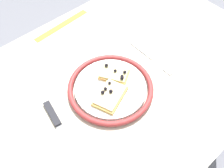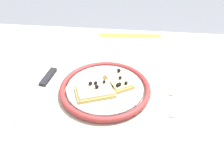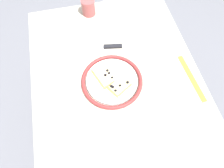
{
  "view_description": "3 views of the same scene",
  "coord_description": "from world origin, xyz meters",
  "views": [
    {
      "loc": [
        0.34,
        0.36,
        1.43
      ],
      "look_at": [
        0.05,
        0.03,
        0.81
      ],
      "focal_mm": 39.62,
      "sensor_mm": 36.0,
      "label": 1
    },
    {
      "loc": [
        -0.03,
        0.63,
        1.29
      ],
      "look_at": [
        0.03,
        0.02,
        0.8
      ],
      "focal_mm": 42.7,
      "sensor_mm": 36.0,
      "label": 2
    },
    {
      "loc": [
        -0.34,
        0.11,
        1.55
      ],
      "look_at": [
        0.03,
        0.03,
        0.79
      ],
      "focal_mm": 31.18,
      "sensor_mm": 36.0,
      "label": 3
    }
  ],
  "objects": [
    {
      "name": "pizza_slice_near",
      "position": [
        0.08,
        0.05,
        0.8
      ],
      "size": [
        0.13,
        0.11,
        0.03
      ],
      "color": "tan",
      "rests_on": "plate"
    },
    {
      "name": "pizza_slice_far",
      "position": [
        0.01,
        0.0,
        0.8
      ],
      "size": [
        0.1,
        0.11,
        0.03
      ],
      "color": "tan",
      "rests_on": "plate"
    },
    {
      "name": "fork",
      "position": [
        -0.15,
        0.02,
        0.77
      ],
      "size": [
        0.02,
        0.2,
        0.0
      ],
      "color": "#B9B9B9",
      "rests_on": "dining_table"
    },
    {
      "name": "plate",
      "position": [
        0.05,
        0.03,
        0.78
      ],
      "size": [
        0.27,
        0.27,
        0.02
      ],
      "color": "white",
      "rests_on": "dining_table"
    },
    {
      "name": "measuring_tape",
      "position": [
        -0.01,
        -0.33,
        0.77
      ],
      "size": [
        0.25,
        0.04,
        0.0
      ],
      "primitive_type": "cube",
      "rotation": [
        0.0,
        0.0,
        0.07
      ],
      "color": "yellow",
      "rests_on": "dining_table"
    },
    {
      "name": "dining_table",
      "position": [
        0.0,
        0.0,
        0.68
      ],
      "size": [
        1.14,
        0.76,
        0.77
      ],
      "color": "#BCB29E",
      "rests_on": "ground_plane"
    },
    {
      "name": "knife",
      "position": [
        0.25,
        0.01,
        0.78
      ],
      "size": [
        0.06,
        0.24,
        0.01
      ],
      "color": "silver",
      "rests_on": "dining_table"
    }
  ]
}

